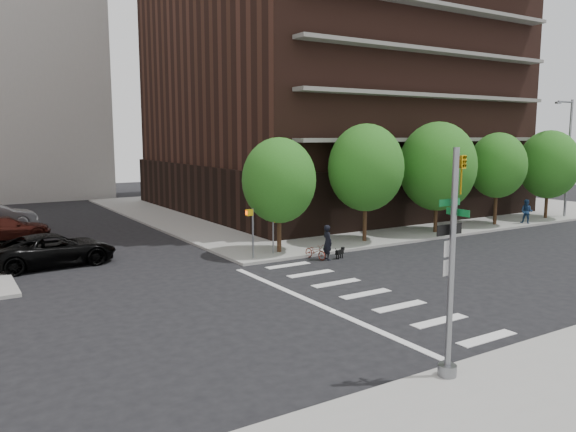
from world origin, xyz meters
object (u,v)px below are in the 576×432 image
(parked_car_black, at_px, (54,250))
(dog_walker, at_px, (327,242))
(traffic_signal, at_px, (452,282))
(scooter, at_px, (315,252))
(pedestrian_far, at_px, (527,212))
(parked_car_maroon, at_px, (5,228))

(parked_car_black, distance_m, dog_walker, 13.74)
(dog_walker, bearing_deg, traffic_signal, 163.35)
(traffic_signal, xyz_separation_m, dog_walker, (5.89, 13.49, -1.78))
(traffic_signal, height_order, parked_car_black, traffic_signal)
(parked_car_black, distance_m, scooter, 13.16)
(traffic_signal, height_order, scooter, traffic_signal)
(scooter, xyz_separation_m, pedestrian_far, (19.17, 1.00, 0.62))
(traffic_signal, xyz_separation_m, scooter, (5.48, 13.99, -2.30))
(scooter, bearing_deg, parked_car_black, 146.19)
(traffic_signal, relative_size, parked_car_maroon, 1.15)
(traffic_signal, distance_m, dog_walker, 14.83)
(traffic_signal, height_order, parked_car_maroon, traffic_signal)
(parked_car_black, relative_size, dog_walker, 3.17)
(scooter, bearing_deg, parked_car_maroon, 123.85)
(parked_car_black, bearing_deg, scooter, -119.13)
(scooter, distance_m, pedestrian_far, 19.21)
(parked_car_black, xyz_separation_m, parked_car_maroon, (-1.33, 8.89, -0.06))
(parked_car_maroon, height_order, dog_walker, dog_walker)
(scooter, bearing_deg, traffic_signal, -119.83)
(traffic_signal, distance_m, parked_car_black, 20.73)
(parked_car_maroon, xyz_separation_m, scooter, (13.21, -14.53, -0.36))
(parked_car_maroon, bearing_deg, dog_walker, -143.31)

